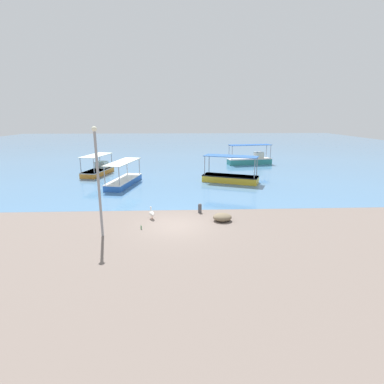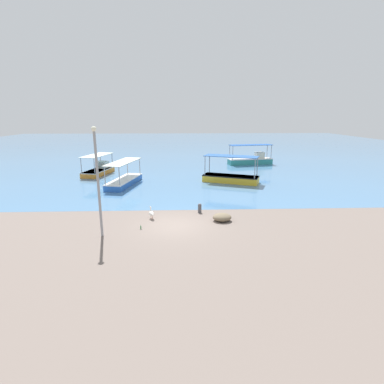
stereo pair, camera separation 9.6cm
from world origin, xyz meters
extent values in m
plane|color=#70635A|center=(0.00, 0.00, 0.00)|extent=(120.00, 120.00, 0.00)
cube|color=teal|center=(0.00, 48.00, 0.00)|extent=(110.00, 90.00, 0.00)
cube|color=orange|center=(-8.97, 16.43, 0.29)|extent=(2.78, 5.10, 0.58)
cube|color=silver|center=(-8.97, 16.43, 0.54)|extent=(2.82, 5.15, 0.08)
cylinder|color=#99999E|center=(-8.71, 14.15, 1.39)|extent=(0.08, 0.08, 1.61)
cylinder|color=#99999E|center=(-10.19, 14.48, 1.39)|extent=(0.08, 0.08, 1.61)
cylinder|color=#99999E|center=(-7.76, 18.38, 1.39)|extent=(0.08, 0.08, 1.61)
cylinder|color=#99999E|center=(-9.23, 18.71, 1.39)|extent=(0.08, 0.08, 1.61)
cube|color=silver|center=(-8.97, 16.43, 2.21)|extent=(2.83, 4.93, 0.05)
cube|color=silver|center=(-8.73, 17.49, 0.97)|extent=(1.44, 1.35, 0.77)
cube|color=gold|center=(5.39, 11.90, 0.35)|extent=(5.71, 3.72, 0.69)
cube|color=black|center=(5.39, 11.90, 0.66)|extent=(5.76, 3.77, 0.08)
cylinder|color=#99999E|center=(2.82, 12.17, 1.66)|extent=(0.08, 0.08, 1.92)
cylinder|color=#99999E|center=(3.39, 13.55, 1.66)|extent=(0.08, 0.08, 1.92)
cylinder|color=#99999E|center=(7.39, 10.25, 1.66)|extent=(0.08, 0.08, 1.92)
cylinder|color=#99999E|center=(7.97, 11.63, 1.66)|extent=(0.08, 0.08, 1.92)
cube|color=#265295|center=(5.39, 11.90, 2.64)|extent=(5.57, 3.73, 0.05)
cube|color=blue|center=(-5.09, 11.10, 0.31)|extent=(2.75, 6.03, 0.60)
cube|color=silver|center=(-5.09, 11.10, 0.57)|extent=(2.80, 6.08, 0.08)
cylinder|color=#99999E|center=(-5.20, 13.85, 1.42)|extent=(0.08, 0.08, 1.63)
cylinder|color=#99999E|center=(-3.88, 13.57, 1.42)|extent=(0.08, 0.08, 1.63)
cylinder|color=#99999E|center=(-6.29, 8.63, 1.42)|extent=(0.08, 0.08, 1.63)
cylinder|color=#99999E|center=(-4.97, 8.35, 1.42)|extent=(0.08, 0.08, 1.63)
cube|color=beige|center=(-5.09, 11.10, 2.26)|extent=(2.81, 5.86, 0.05)
cube|color=teal|center=(9.91, 23.02, 0.39)|extent=(6.18, 2.48, 0.78)
cube|color=silver|center=(9.91, 23.02, 0.74)|extent=(6.22, 2.53, 0.08)
cylinder|color=#99999E|center=(7.30, 21.93, 1.70)|extent=(0.08, 0.08, 1.83)
cylinder|color=#99999E|center=(7.09, 23.18, 1.70)|extent=(0.08, 0.08, 1.83)
cylinder|color=#99999E|center=(12.73, 22.85, 1.70)|extent=(0.08, 0.08, 1.83)
cylinder|color=#99999E|center=(12.52, 24.10, 1.70)|extent=(0.08, 0.08, 1.83)
cube|color=#1B4898|center=(9.91, 23.02, 2.63)|extent=(6.00, 2.55, 0.05)
cube|color=beige|center=(11.24, 23.24, 1.21)|extent=(1.26, 1.22, 0.86)
cylinder|color=#E0997A|center=(-1.61, 1.19, 0.11)|extent=(0.03, 0.03, 0.22)
cylinder|color=#E0997A|center=(-1.52, 1.22, 0.11)|extent=(0.03, 0.03, 0.22)
ellipsoid|color=white|center=(-1.58, 1.24, 0.36)|extent=(0.46, 0.62, 0.32)
ellipsoid|color=white|center=(-1.49, 1.00, 0.38)|extent=(0.17, 0.19, 0.10)
cylinder|color=white|center=(-1.63, 1.38, 0.58)|extent=(0.07, 0.07, 0.26)
sphere|color=white|center=(-1.63, 1.38, 0.74)|extent=(0.11, 0.11, 0.11)
cone|color=#E5933F|center=(-1.69, 1.53, 0.73)|extent=(0.16, 0.30, 0.06)
cylinder|color=gray|center=(-4.09, -1.51, 2.89)|extent=(0.14, 0.14, 5.79)
sphere|color=#EAEACC|center=(-4.09, -1.51, 5.90)|extent=(0.28, 0.28, 0.28)
cylinder|color=#47474C|center=(1.66, 2.38, 0.25)|extent=(0.25, 0.25, 0.50)
sphere|color=#4C4C51|center=(1.66, 2.38, 0.53)|extent=(0.26, 0.26, 0.26)
ellipsoid|color=#74644D|center=(2.98, 0.65, 0.25)|extent=(1.21, 1.02, 0.50)
cylinder|color=#3F7F4C|center=(-2.05, -0.59, 0.10)|extent=(0.07, 0.07, 0.20)
cylinder|color=#3F7F4C|center=(-2.05, -0.59, 0.24)|extent=(0.03, 0.03, 0.07)
camera|label=1|loc=(0.23, -17.38, 6.62)|focal=28.00mm
camera|label=2|loc=(0.33, -17.39, 6.62)|focal=28.00mm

